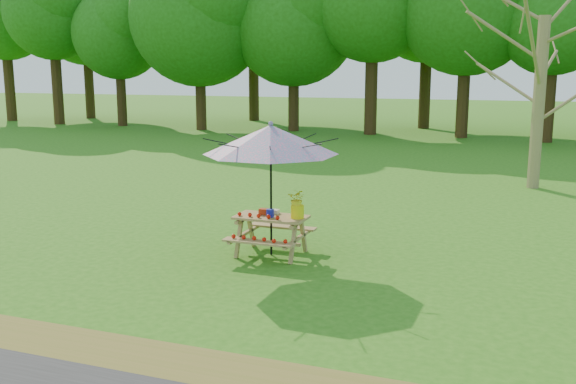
% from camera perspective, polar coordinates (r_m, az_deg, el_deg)
% --- Properties ---
extents(ground, '(120.00, 120.00, 0.00)m').
position_cam_1_polar(ground, '(10.08, -10.78, -7.13)').
color(ground, '#2B6B14').
rests_on(ground, ground).
extents(drygrass_strip, '(120.00, 1.20, 0.01)m').
position_cam_1_polar(drygrass_strip, '(7.97, -21.40, -12.63)').
color(drygrass_strip, olive).
rests_on(drygrass_strip, ground).
extents(picnic_table, '(1.20, 1.32, 0.67)m').
position_cam_1_polar(picnic_table, '(10.78, -1.51, -3.94)').
color(picnic_table, '#9B8146').
rests_on(picnic_table, ground).
extents(patio_umbrella, '(2.89, 2.89, 2.25)m').
position_cam_1_polar(patio_umbrella, '(10.49, -1.54, 4.67)').
color(patio_umbrella, black).
rests_on(patio_umbrella, ground).
extents(produce_bins, '(0.31, 0.39, 0.13)m').
position_cam_1_polar(produce_bins, '(10.75, -1.69, -1.81)').
color(produce_bins, '#AA2C0D').
rests_on(produce_bins, picnic_table).
extents(tomatoes_row, '(0.77, 0.13, 0.07)m').
position_cam_1_polar(tomatoes_row, '(10.59, -2.62, -2.11)').
color(tomatoes_row, red).
rests_on(tomatoes_row, picnic_table).
extents(flower_bucket, '(0.30, 0.26, 0.49)m').
position_cam_1_polar(flower_bucket, '(10.51, 0.84, -0.95)').
color(flower_bucket, yellow).
rests_on(flower_bucket, picnic_table).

